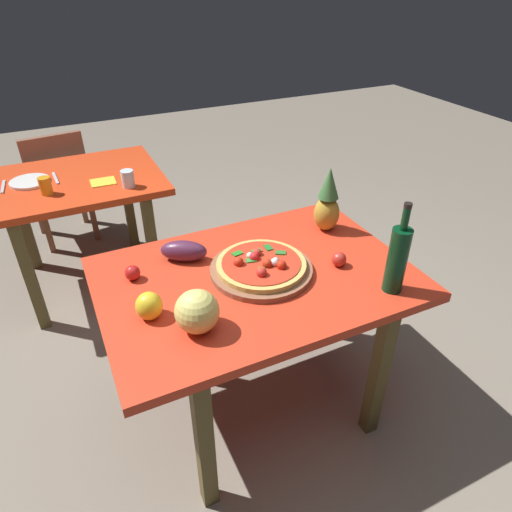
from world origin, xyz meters
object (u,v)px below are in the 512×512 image
pizza (261,264)px  wine_bottle (397,258)px  pizza_board (261,270)px  eggplant (184,251)px  drinking_glass_juice (45,186)px  melon (197,311)px  napkin_folded (103,182)px  dining_chair (58,182)px  drinking_glass_water (128,179)px  display_table (256,292)px  tomato_near_board (132,273)px  tomato_at_corner (339,259)px  pineapple_left (328,203)px  fork_utensil (3,187)px  background_table (76,195)px  knife_utensil (56,178)px  bell_pepper (149,306)px  dinner_plate (30,182)px

pizza → wine_bottle: size_ratio=0.99×
pizza_board → eggplant: size_ratio=2.12×
drinking_glass_juice → melon: bearing=-74.4°
drinking_glass_juice → napkin_folded: drinking_glass_juice is taller
napkin_folded → pizza_board: bearing=-70.2°
dining_chair → drinking_glass_water: 0.99m
display_table → tomato_near_board: bearing=158.0°
pizza → tomato_at_corner: (0.32, -0.09, -0.01)m
wine_bottle → drinking_glass_juice: bearing=127.4°
pizza_board → pineapple_left: pineapple_left is taller
pizza_board → pineapple_left: (0.43, 0.19, 0.13)m
display_table → fork_utensil: (-0.93, 1.39, 0.09)m
melon → eggplant: bearing=78.2°
pizza_board → tomato_at_corner: (0.32, -0.10, 0.02)m
display_table → pineapple_left: (0.46, 0.20, 0.23)m
pizza → background_table: bearing=113.8°
tomato_at_corner → drinking_glass_water: drinking_glass_water is taller
eggplant → drinking_glass_juice: size_ratio=2.08×
display_table → eggplant: size_ratio=6.33×
pizza → wine_bottle: bearing=-37.9°
dining_chair → pineapple_left: 2.11m
knife_utensil → wine_bottle: bearing=-60.8°
melon → eggplant: melon is taller
display_table → drinking_glass_water: size_ratio=13.20×
napkin_folded → wine_bottle: bearing=-61.1°
background_table → tomato_near_board: bearing=-85.0°
fork_utensil → knife_utensil: same height
drinking_glass_juice → napkin_folded: size_ratio=0.69×
pizza_board → eggplant: eggplant is taller
tomato_near_board → pizza: bearing=-20.2°
background_table → eggplant: eggplant is taller
background_table → tomato_near_board: size_ratio=16.28×
pineapple_left → tomato_near_board: pineapple_left is taller
napkin_folded → display_table: bearing=-71.5°
melon → tomato_at_corner: (0.67, 0.12, -0.05)m
bell_pepper → knife_utensil: bearing=97.6°
drinking_glass_water → dinner_plate: 0.59m
drinking_glass_juice → fork_utensil: drinking_glass_juice is taller
dinner_plate → drinking_glass_juice: bearing=-68.2°
pineapple_left → drinking_glass_water: bearing=129.9°
bell_pepper → wine_bottle: bearing=-15.3°
tomato_at_corner → dinner_plate: (-1.13, 1.47, -0.02)m
pizza_board → eggplant: bearing=138.9°
display_table → tomato_near_board: tomato_near_board is taller
pizza → knife_utensil: pizza is taller
pizza → melon: bearing=-148.5°
wine_bottle → drinking_glass_water: wine_bottle is taller
dining_chair → tomato_near_board: size_ratio=13.64×
wine_bottle → tomato_at_corner: size_ratio=5.96×
dining_chair → bell_pepper: (0.18, -2.03, 0.30)m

